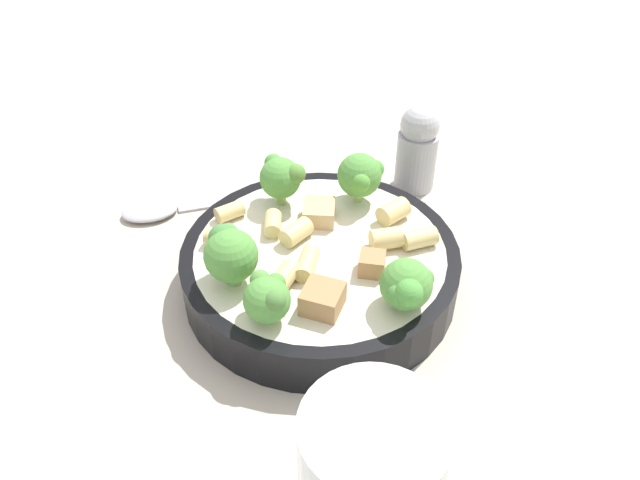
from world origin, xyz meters
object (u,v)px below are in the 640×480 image
(broccoli_floret_0, at_px, (281,177))
(chicken_chunk_1, at_px, (369,267))
(rigatoni_7, at_px, (273,223))
(chicken_chunk_0, at_px, (319,213))
(pasta_bowl, at_px, (320,265))
(broccoli_floret_3, at_px, (360,176))
(rigatoni_3, at_px, (279,276))
(chicken_chunk_2, at_px, (323,299))
(rigatoni_2, at_px, (307,264))
(rigatoni_0, at_px, (386,239))
(rigatoni_8, at_px, (393,212))
(rigatoni_1, at_px, (419,238))
(broccoli_floret_1, at_px, (407,286))
(rigatoni_5, at_px, (220,238))
(rigatoni_6, at_px, (296,232))
(spoon, at_px, (173,207))
(broccoli_floret_2, at_px, (268,298))
(rigatoni_4, at_px, (230,212))
(broccoli_floret_4, at_px, (230,252))
(pepper_shaker, at_px, (414,147))

(broccoli_floret_0, height_order, chicken_chunk_1, broccoli_floret_0)
(rigatoni_7, relative_size, chicken_chunk_0, 0.85)
(pasta_bowl, bearing_deg, broccoli_floret_3, -84.36)
(rigatoni_3, xyz_separation_m, chicken_chunk_2, (-0.04, 0.00, 0.00))
(broccoli_floret_3, relative_size, rigatoni_2, 1.51)
(rigatoni_0, height_order, rigatoni_8, same)
(rigatoni_0, relative_size, rigatoni_8, 1.00)
(rigatoni_1, bearing_deg, broccoli_floret_1, 107.80)
(broccoli_floret_3, bearing_deg, rigatoni_5, 61.18)
(rigatoni_6, relative_size, spoon, 0.19)
(rigatoni_5, relative_size, rigatoni_8, 0.90)
(broccoli_floret_2, relative_size, rigatoni_6, 1.41)
(rigatoni_2, relative_size, spoon, 0.22)
(broccoli_floret_0, distance_m, rigatoni_4, 0.05)
(rigatoni_0, height_order, rigatoni_4, rigatoni_0)
(broccoli_floret_3, height_order, rigatoni_2, broccoli_floret_3)
(broccoli_floret_3, height_order, rigatoni_5, broccoli_floret_3)
(pasta_bowl, distance_m, chicken_chunk_1, 0.05)
(rigatoni_1, bearing_deg, broccoli_floret_4, 48.22)
(rigatoni_3, relative_size, rigatoni_4, 1.13)
(broccoli_floret_0, relative_size, rigatoni_8, 1.73)
(broccoli_floret_4, height_order, rigatoni_2, broccoli_floret_4)
(rigatoni_5, bearing_deg, spoon, -24.69)
(rigatoni_5, xyz_separation_m, rigatoni_8, (-0.10, -0.10, 0.00))
(broccoli_floret_1, relative_size, rigatoni_5, 1.83)
(broccoli_floret_4, distance_m, rigatoni_5, 0.05)
(rigatoni_4, bearing_deg, chicken_chunk_2, 159.41)
(spoon, bearing_deg, broccoli_floret_4, 151.96)
(broccoli_floret_0, xyz_separation_m, rigatoni_5, (0.01, 0.07, -0.02))
(rigatoni_5, xyz_separation_m, chicken_chunk_0, (-0.05, -0.07, 0.00))
(spoon, bearing_deg, rigatoni_8, -164.51)
(broccoli_floret_4, bearing_deg, rigatoni_8, -117.03)
(rigatoni_2, bearing_deg, rigatoni_3, 67.49)
(broccoli_floret_2, relative_size, rigatoni_3, 1.37)
(rigatoni_3, xyz_separation_m, chicken_chunk_1, (-0.05, -0.04, 0.00))
(rigatoni_0, relative_size, chicken_chunk_2, 0.91)
(broccoli_floret_2, bearing_deg, rigatoni_7, -55.43)
(rigatoni_7, height_order, rigatoni_8, rigatoni_8)
(pasta_bowl, distance_m, rigatoni_4, 0.09)
(broccoli_floret_0, xyz_separation_m, chicken_chunk_2, (-0.10, 0.09, -0.02))
(pasta_bowl, xyz_separation_m, chicken_chunk_2, (-0.04, 0.05, 0.02))
(pasta_bowl, bearing_deg, chicken_chunk_1, 174.82)
(broccoli_floret_3, relative_size, pepper_shaker, 0.52)
(rigatoni_4, relative_size, rigatoni_7, 0.99)
(spoon, bearing_deg, rigatoni_6, 176.52)
(chicken_chunk_1, bearing_deg, broccoli_floret_0, -20.09)
(rigatoni_8, bearing_deg, chicken_chunk_1, 103.32)
(broccoli_floret_1, relative_size, rigatoni_4, 1.78)
(rigatoni_5, relative_size, chicken_chunk_2, 0.82)
(broccoli_floret_4, height_order, rigatoni_8, broccoli_floret_4)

